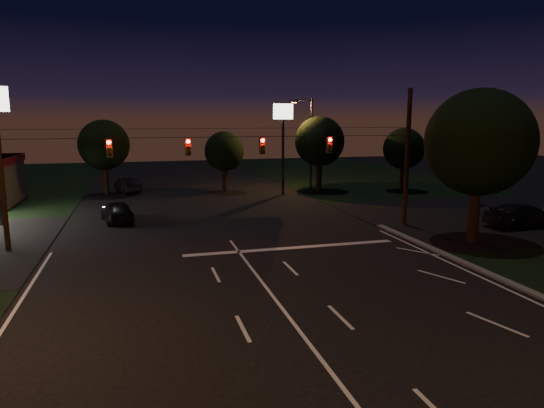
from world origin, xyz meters
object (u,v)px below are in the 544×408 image
object	(u,v)px
car_oncoming_b	(127,185)
tree_right_near	(478,143)
car_oncoming_a	(117,211)
car_cross	(524,215)
utility_pole_right	(404,225)

from	to	relation	value
car_oncoming_b	tree_right_near	bearing A→B (deg)	110.73
car_oncoming_a	tree_right_near	bearing A→B (deg)	139.52
car_oncoming_a	car_cross	world-z (taller)	car_cross
utility_pole_right	tree_right_near	bearing A→B (deg)	-72.47
car_cross	tree_right_near	bearing A→B (deg)	111.94
car_oncoming_b	car_cross	distance (m)	34.28
car_oncoming_a	car_oncoming_b	world-z (taller)	car_oncoming_a
tree_right_near	car_cross	xyz separation A→B (m)	(5.82, 2.27, -4.89)
tree_right_near	car_oncoming_a	size ratio (longest dim) A/B	2.00
utility_pole_right	car_oncoming_a	xyz separation A→B (m)	(-18.58, 6.27, 0.74)
utility_pole_right	car_cross	xyz separation A→B (m)	(7.34, -2.56, 0.79)
tree_right_near	car_oncoming_b	world-z (taller)	tree_right_near
car_oncoming_b	car_oncoming_a	bearing A→B (deg)	71.01
car_oncoming_a	car_oncoming_b	distance (m)	14.08
tree_right_near	car_oncoming_a	distance (m)	23.49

